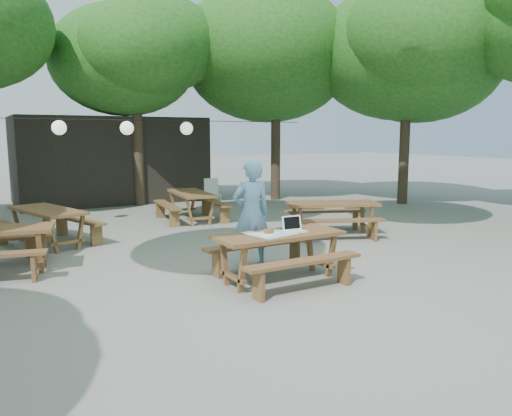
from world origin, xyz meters
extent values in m
plane|color=slate|center=(0.00, 0.00, 0.00)|extent=(80.00, 80.00, 0.00)
cube|color=black|center=(0.50, 10.50, 1.40)|extent=(6.00, 3.00, 2.80)
cube|color=brown|center=(0.30, -0.23, 0.72)|extent=(2.00, 0.80, 0.06)
cube|color=brown|center=(0.30, -0.88, 0.45)|extent=(1.90, 0.28, 0.05)
cube|color=brown|center=(0.30, 0.42, 0.45)|extent=(1.90, 0.28, 0.05)
cube|color=brown|center=(0.30, -0.23, 0.34)|extent=(1.70, 0.70, 0.69)
cube|color=brown|center=(3.22, 2.09, 0.72)|extent=(2.15, 1.54, 0.06)
cube|color=brown|center=(2.96, 1.50, 0.45)|extent=(1.85, 1.02, 0.05)
cube|color=brown|center=(3.49, 2.69, 0.45)|extent=(1.85, 1.02, 0.05)
cube|color=brown|center=(3.22, 2.09, 0.34)|extent=(1.84, 1.32, 0.69)
cube|color=brown|center=(-2.40, 4.24, 0.72)|extent=(1.34, 2.15, 0.06)
cube|color=brown|center=(-1.78, 4.43, 0.45)|extent=(0.81, 1.90, 0.05)
cube|color=brown|center=(-3.03, 4.06, 0.45)|extent=(0.81, 1.90, 0.05)
cube|color=brown|center=(-2.40, 4.24, 0.34)|extent=(1.16, 1.83, 0.69)
cube|color=brown|center=(1.28, 5.49, 0.72)|extent=(1.03, 2.08, 0.06)
cube|color=brown|center=(1.93, 5.42, 0.45)|extent=(0.50, 1.92, 0.05)
cube|color=brown|center=(0.63, 5.57, 0.45)|extent=(0.50, 1.92, 0.05)
cube|color=brown|center=(1.28, 5.49, 0.34)|extent=(0.89, 1.77, 0.69)
imported|color=#7DB5E4|center=(0.36, 0.73, 0.92)|extent=(0.72, 0.52, 1.83)
cube|color=silver|center=(2.73, 7.22, 0.40)|extent=(0.51, 0.51, 0.04)
cube|color=silver|center=(2.77, 7.42, 0.66)|extent=(0.44, 0.11, 0.48)
cube|color=silver|center=(2.73, 7.22, 0.19)|extent=(0.49, 0.49, 0.38)
cube|color=white|center=(0.57, -0.28, 0.76)|extent=(0.35, 0.25, 0.02)
cube|color=white|center=(0.58, -0.16, 0.88)|extent=(0.33, 0.08, 0.23)
cube|color=black|center=(0.58, -0.17, 0.88)|extent=(0.28, 0.07, 0.19)
cube|color=#3A92C8|center=(0.16, -0.23, 0.75)|extent=(0.74, 0.67, 0.01)
cube|color=white|center=(0.04, -0.26, 0.76)|extent=(0.25, 0.32, 0.00)
cube|color=white|center=(0.18, -0.15, 0.76)|extent=(0.28, 0.34, 0.00)
cube|color=white|center=(-0.09, -0.08, 0.76)|extent=(0.26, 0.33, 0.00)
cube|color=brown|center=(0.12, -0.21, 0.80)|extent=(0.14, 0.11, 0.06)
cylinder|color=black|center=(0.50, 6.00, 2.60)|extent=(9.00, 0.02, 0.02)
sphere|color=white|center=(-1.80, 6.00, 2.40)|extent=(0.34, 0.34, 0.34)
sphere|color=white|center=(-0.20, 6.00, 2.40)|extent=(0.34, 0.34, 0.34)
sphere|color=white|center=(1.40, 6.00, 2.40)|extent=(0.34, 0.34, 0.34)
cylinder|color=#2D2319|center=(1.00, 9.00, 2.32)|extent=(0.32, 0.32, 4.64)
ellipsoid|color=#16541B|center=(1.00, 9.00, 4.94)|extent=(4.63, 4.63, 3.47)
cylinder|color=#2D2319|center=(5.50, 8.00, 2.34)|extent=(0.32, 0.32, 4.69)
ellipsoid|color=#16541B|center=(5.50, 8.00, 4.99)|extent=(5.31, 5.31, 3.98)
cylinder|color=#2D2319|center=(8.50, 5.00, 2.41)|extent=(0.32, 0.32, 4.81)
ellipsoid|color=#16541B|center=(8.50, 5.00, 5.11)|extent=(5.41, 5.41, 4.05)
camera|label=1|loc=(-3.80, -6.51, 2.25)|focal=35.00mm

